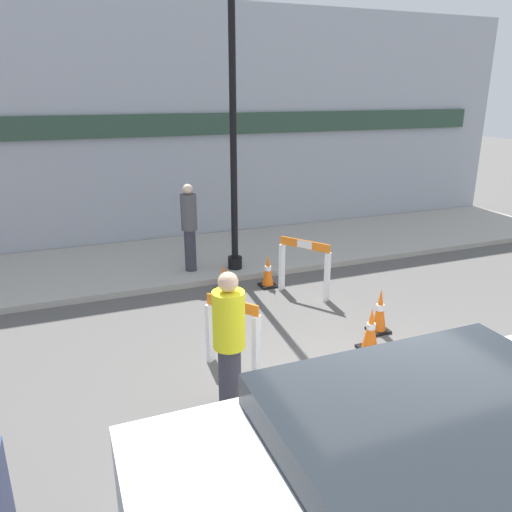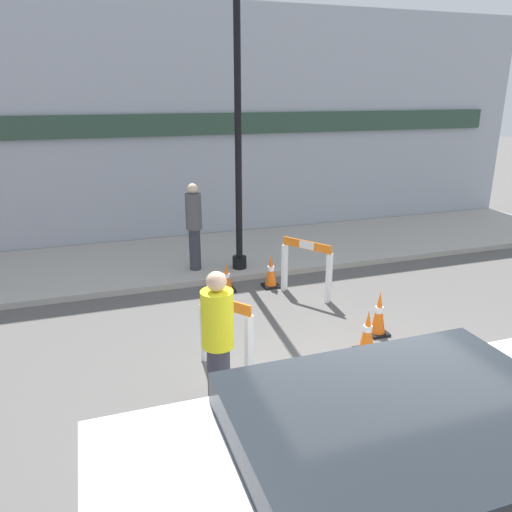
# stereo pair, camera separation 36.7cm
# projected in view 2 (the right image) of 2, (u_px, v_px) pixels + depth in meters

# --- Properties ---
(ground_plane) EXTENTS (60.00, 60.00, 0.00)m
(ground_plane) POSITION_uv_depth(u_px,v_px,m) (355.00, 416.00, 5.72)
(ground_plane) COLOR #565451
(sidewalk_slab) EXTENTS (18.00, 3.16, 0.12)m
(sidewalk_slab) POSITION_uv_depth(u_px,v_px,m) (219.00, 255.00, 11.17)
(sidewalk_slab) COLOR #ADA89E
(sidewalk_slab) RESTS_ON ground_plane
(storefront_facade) EXTENTS (18.00, 0.22, 5.50)m
(storefront_facade) POSITION_uv_depth(u_px,v_px,m) (199.00, 126.00, 11.80)
(storefront_facade) COLOR #A3A8B2
(storefront_facade) RESTS_ON ground_plane
(streetlamp_post) EXTENTS (0.44, 0.44, 5.80)m
(streetlamp_post) POSITION_uv_depth(u_px,v_px,m) (237.00, 75.00, 8.99)
(streetlamp_post) COLOR black
(streetlamp_post) RESTS_ON sidewalk_slab
(barricade_0) EXTENTS (0.58, 0.72, 1.00)m
(barricade_0) POSITION_uv_depth(u_px,v_px,m) (226.00, 331.00, 6.55)
(barricade_0) COLOR white
(barricade_0) RESTS_ON ground_plane
(barricade_1) EXTENTS (0.66, 0.90, 1.04)m
(barricade_1) POSITION_uv_depth(u_px,v_px,m) (306.00, 266.00, 8.89)
(barricade_1) COLOR white
(barricade_1) RESTS_ON ground_plane
(traffic_cone_0) EXTENTS (0.30, 0.30, 0.64)m
(traffic_cone_0) POSITION_uv_depth(u_px,v_px,m) (271.00, 271.00, 9.40)
(traffic_cone_0) COLOR black
(traffic_cone_0) RESTS_ON ground_plane
(traffic_cone_1) EXTENTS (0.30, 0.30, 0.65)m
(traffic_cone_1) POSITION_uv_depth(u_px,v_px,m) (367.00, 332.00, 7.01)
(traffic_cone_1) COLOR black
(traffic_cone_1) RESTS_ON ground_plane
(traffic_cone_2) EXTENTS (0.30, 0.30, 0.53)m
(traffic_cone_2) POSITION_uv_depth(u_px,v_px,m) (226.00, 278.00, 9.22)
(traffic_cone_2) COLOR black
(traffic_cone_2) RESTS_ON ground_plane
(traffic_cone_3) EXTENTS (0.30, 0.30, 0.71)m
(traffic_cone_3) POSITION_uv_depth(u_px,v_px,m) (379.00, 314.00, 7.53)
(traffic_cone_3) COLOR black
(traffic_cone_3) RESTS_ON ground_plane
(person_worker) EXTENTS (0.51, 0.51, 1.70)m
(person_worker) POSITION_uv_depth(u_px,v_px,m) (218.00, 337.00, 5.60)
(person_worker) COLOR #33333D
(person_worker) RESTS_ON ground_plane
(person_pedestrian) EXTENTS (0.37, 0.37, 1.74)m
(person_pedestrian) POSITION_uv_depth(u_px,v_px,m) (194.00, 224.00, 9.78)
(person_pedestrian) COLOR #33333D
(person_pedestrian) RESTS_ON sidewalk_slab
(parked_car_1) EXTENTS (4.05, 1.97, 1.62)m
(parked_car_1) POSITION_uv_depth(u_px,v_px,m) (399.00, 495.00, 3.40)
(parked_car_1) COLOR #B7BABF
(parked_car_1) RESTS_ON ground_plane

